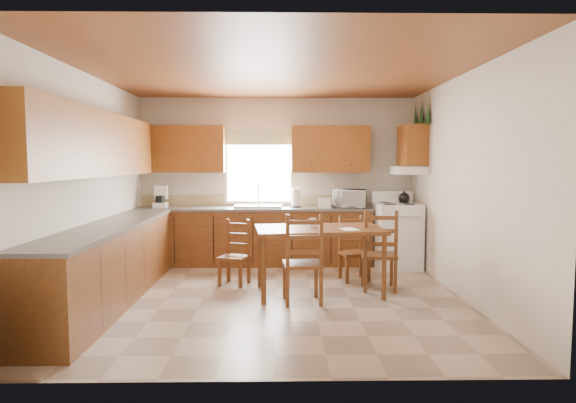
{
  "coord_description": "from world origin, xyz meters",
  "views": [
    {
      "loc": [
        0.05,
        -5.74,
        1.64
      ],
      "look_at": [
        0.15,
        0.3,
        1.15
      ],
      "focal_mm": 30.0,
      "sensor_mm": 36.0,
      "label": 1
    }
  ],
  "objects_px": {
    "dining_table": "(319,261)",
    "chair_near_right": "(379,250)",
    "chair_far_right": "(354,249)",
    "stove": "(396,236)",
    "chair_near_left": "(302,258)",
    "microwave": "(350,198)",
    "chair_far_left": "(234,253)"
  },
  "relations": [
    {
      "from": "microwave",
      "to": "chair_near_left",
      "type": "bearing_deg",
      "value": -100.29
    },
    {
      "from": "chair_near_right",
      "to": "chair_far_right",
      "type": "relative_size",
      "value": 1.17
    },
    {
      "from": "chair_far_right",
      "to": "chair_near_left",
      "type": "bearing_deg",
      "value": -137.96
    },
    {
      "from": "microwave",
      "to": "chair_near_left",
      "type": "xyz_separation_m",
      "value": [
        -0.86,
        -2.15,
        -0.54
      ]
    },
    {
      "from": "chair_near_left",
      "to": "chair_far_right",
      "type": "distance_m",
      "value": 1.31
    },
    {
      "from": "microwave",
      "to": "chair_far_right",
      "type": "xyz_separation_m",
      "value": [
        -0.08,
        -1.09,
        -0.62
      ]
    },
    {
      "from": "stove",
      "to": "dining_table",
      "type": "relative_size",
      "value": 0.63
    },
    {
      "from": "chair_near_left",
      "to": "chair_far_right",
      "type": "xyz_separation_m",
      "value": [
        0.77,
        1.06,
        -0.09
      ]
    },
    {
      "from": "microwave",
      "to": "chair_far_right",
      "type": "bearing_deg",
      "value": -82.89
    },
    {
      "from": "dining_table",
      "to": "chair_far_right",
      "type": "distance_m",
      "value": 0.87
    },
    {
      "from": "dining_table",
      "to": "chair_near_right",
      "type": "relative_size",
      "value": 1.5
    },
    {
      "from": "dining_table",
      "to": "chair_near_left",
      "type": "xyz_separation_m",
      "value": [
        -0.23,
        -0.39,
        0.11
      ]
    },
    {
      "from": "chair_near_right",
      "to": "chair_far_right",
      "type": "bearing_deg",
      "value": -58.54
    },
    {
      "from": "chair_far_left",
      "to": "chair_far_right",
      "type": "bearing_deg",
      "value": 26.33
    },
    {
      "from": "microwave",
      "to": "chair_far_right",
      "type": "distance_m",
      "value": 1.26
    },
    {
      "from": "chair_far_left",
      "to": "chair_far_right",
      "type": "distance_m",
      "value": 1.67
    },
    {
      "from": "dining_table",
      "to": "chair_far_left",
      "type": "relative_size",
      "value": 1.81
    },
    {
      "from": "chair_near_left",
      "to": "chair_near_right",
      "type": "bearing_deg",
      "value": -155.68
    },
    {
      "from": "chair_near_right",
      "to": "chair_far_right",
      "type": "height_order",
      "value": "chair_near_right"
    },
    {
      "from": "stove",
      "to": "chair_far_right",
      "type": "xyz_separation_m",
      "value": [
        -0.78,
        -0.8,
        -0.05
      ]
    },
    {
      "from": "microwave",
      "to": "chair_far_left",
      "type": "xyz_separation_m",
      "value": [
        -1.74,
        -1.31,
        -0.64
      ]
    },
    {
      "from": "chair_near_left",
      "to": "chair_near_right",
      "type": "height_order",
      "value": "chair_near_left"
    },
    {
      "from": "chair_near_right",
      "to": "microwave",
      "type": "bearing_deg",
      "value": -79.03
    },
    {
      "from": "dining_table",
      "to": "microwave",
      "type": "bearing_deg",
      "value": 64.58
    },
    {
      "from": "chair_near_left",
      "to": "chair_near_right",
      "type": "xyz_separation_m",
      "value": [
        1.02,
        0.57,
        -0.01
      ]
    },
    {
      "from": "stove",
      "to": "chair_near_right",
      "type": "distance_m",
      "value": 1.4
    },
    {
      "from": "stove",
      "to": "microwave",
      "type": "distance_m",
      "value": 0.95
    },
    {
      "from": "stove",
      "to": "chair_near_left",
      "type": "height_order",
      "value": "chair_near_left"
    },
    {
      "from": "dining_table",
      "to": "chair_far_right",
      "type": "bearing_deg",
      "value": 45.08
    },
    {
      "from": "dining_table",
      "to": "chair_far_right",
      "type": "height_order",
      "value": "chair_far_right"
    },
    {
      "from": "dining_table",
      "to": "chair_near_left",
      "type": "height_order",
      "value": "chair_near_left"
    },
    {
      "from": "dining_table",
      "to": "chair_near_right",
      "type": "distance_m",
      "value": 0.82
    }
  ]
}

